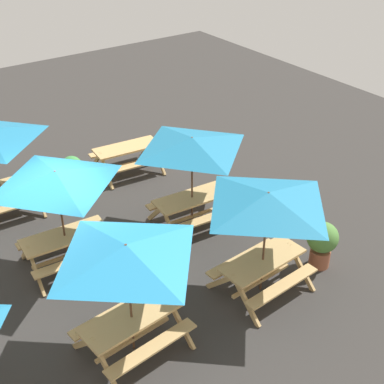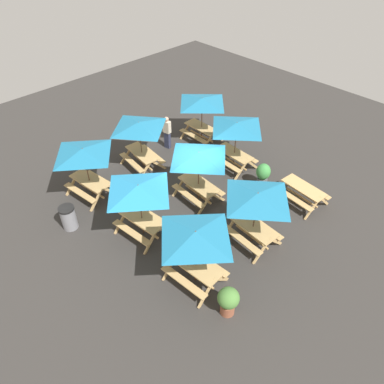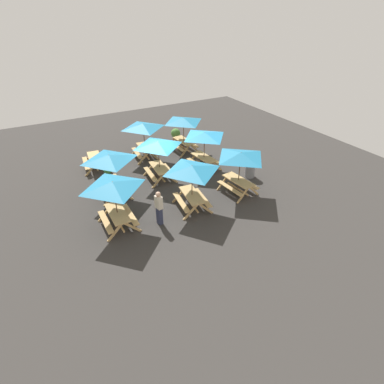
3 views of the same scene
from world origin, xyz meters
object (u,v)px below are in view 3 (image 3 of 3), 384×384
picnic_table_3 (158,147)px  person_standing (159,207)px  picnic_table_0 (192,172)px  picnic_table_2 (95,160)px  picnic_table_7 (205,137)px  picnic_table_6 (241,158)px  potted_plant_1 (176,135)px  picnic_table_5 (110,161)px  potted_plant_0 (108,170)px  picnic_table_4 (113,188)px  picnic_table_1 (143,128)px  trash_bin_gray (250,169)px  picnic_table_8 (183,123)px

picnic_table_3 → person_standing: size_ratio=1.40×
picnic_table_0 → picnic_table_3: (-3.38, -0.22, 0.00)m
picnic_table_2 → person_standing: bearing=15.5°
picnic_table_7 → picnic_table_2: bearing=-124.6°
picnic_table_6 → potted_plant_1: picnic_table_6 is taller
picnic_table_3 → picnic_table_5: (0.46, -2.75, 0.00)m
picnic_table_0 → picnic_table_2: size_ratio=1.21×
potted_plant_0 → person_standing: bearing=9.8°
picnic_table_0 → picnic_table_4: same height
picnic_table_1 → trash_bin_gray: 6.98m
picnic_table_1 → picnic_table_6: 6.89m
potted_plant_0 → potted_plant_1: potted_plant_0 is taller
picnic_table_2 → picnic_table_7: (3.14, 5.73, 1.43)m
picnic_table_3 → picnic_table_5: bearing=-76.9°
picnic_table_8 → potted_plant_0: bearing=-78.6°
trash_bin_gray → potted_plant_0: bearing=-116.2°
picnic_table_4 → picnic_table_8: bearing=133.3°
picnic_table_6 → picnic_table_3: bearing=-144.4°
picnic_table_1 → potted_plant_0: size_ratio=2.08×
picnic_table_0 → picnic_table_8: size_ratio=1.00×
picnic_table_5 → picnic_table_7: same height
picnic_table_4 → picnic_table_5: (-2.64, 0.58, 0.00)m
picnic_table_6 → picnic_table_8: size_ratio=1.00×
picnic_table_6 → picnic_table_7: (-3.25, -0.14, 0.00)m
picnic_table_4 → trash_bin_gray: bearing=96.4°
picnic_table_8 → picnic_table_0: bearing=-28.0°
picnic_table_3 → picnic_table_6: bearing=46.1°
picnic_table_0 → picnic_table_8: bearing=162.6°
trash_bin_gray → person_standing: 6.51m
person_standing → picnic_table_2: bearing=-1.0°
picnic_table_4 → picnic_table_7: (-3.06, 6.21, 0.00)m
picnic_table_0 → person_standing: size_ratio=1.40×
picnic_table_8 → trash_bin_gray: size_ratio=2.38×
picnic_table_3 → potted_plant_1: (-4.38, 3.15, -1.37)m
picnic_table_0 → potted_plant_0: size_ratio=2.08×
picnic_table_4 → person_standing: 2.12m
picnic_table_3 → picnic_table_7: size_ratio=1.00×
picnic_table_7 → person_standing: (3.74, -4.53, -1.10)m
picnic_table_4 → potted_plant_1: 9.99m
trash_bin_gray → potted_plant_0: (-3.54, -7.19, 0.14)m
picnic_table_1 → potted_plant_1: bearing=119.6°
picnic_table_2 → person_standing: size_ratio=1.15×
picnic_table_5 → picnic_table_4: bearing=-9.3°
picnic_table_8 → potted_plant_1: size_ratio=2.20×
picnic_table_7 → picnic_table_8: bearing=171.5°
picnic_table_1 → potted_plant_0: picnic_table_1 is taller
picnic_table_1 → potted_plant_1: 3.42m
picnic_table_7 → trash_bin_gray: bearing=33.5°
picnic_table_5 → picnic_table_7: (-0.42, 5.62, 0.00)m
picnic_table_4 → picnic_table_6: bearing=88.4°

